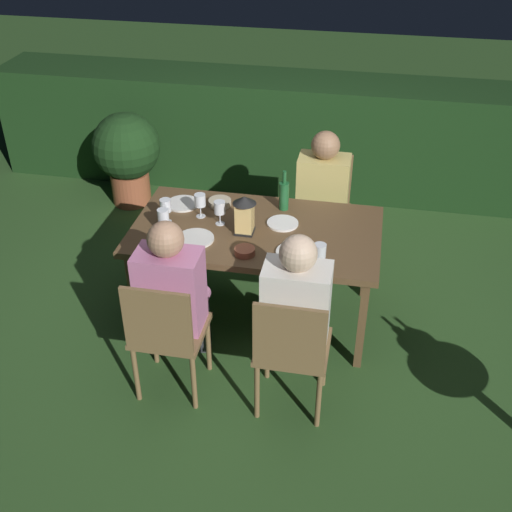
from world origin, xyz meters
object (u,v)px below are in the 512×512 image
plate_d (195,239)px  bowl_bread (245,251)px  plate_b (183,204)px  potted_plant_by_hedge (127,152)px  chair_side_left_a (166,332)px  wine_glass_d (320,252)px  lantern_centerpiece (245,213)px  green_bottle_on_table (284,195)px  dining_table (256,236)px  wine_glass_c (166,207)px  wine_glass_b (220,209)px  plate_a (297,253)px  person_in_cream (297,306)px  bowl_olives (220,202)px  person_in_pink (174,291)px  chair_side_right_b (323,205)px  plate_c (283,223)px  wine_glass_e (200,201)px  wine_glass_a (163,217)px  chair_side_left_b (291,348)px  person_in_mustard (321,199)px

plate_d → bowl_bread: 0.36m
plate_b → potted_plant_by_hedge: bearing=126.5°
chair_side_left_a → wine_glass_d: 1.02m
lantern_centerpiece → green_bottle_on_table: green_bottle_on_table is taller
dining_table → wine_glass_c: size_ratio=9.74×
wine_glass_b → plate_a: (0.55, -0.26, -0.11)m
person_in_cream → plate_d: size_ratio=4.70×
chair_side_left_a → bowl_olives: bearing=87.0°
person_in_pink → chair_side_right_b: bearing=63.8°
dining_table → person_in_pink: person_in_pink is taller
plate_c → bowl_olives: 0.51m
wine_glass_b → wine_glass_c: size_ratio=1.00×
wine_glass_e → potted_plant_by_hedge: size_ratio=0.19×
person_in_cream → plate_d: bearing=148.6°
person_in_pink → plate_c: (0.53, 0.75, 0.10)m
lantern_centerpiece → dining_table: bearing=41.8°
chair_side_right_b → bowl_bread: chair_side_right_b is taller
chair_side_right_b → lantern_centerpiece: bearing=-115.6°
plate_a → bowl_bread: bowl_bread is taller
chair_side_right_b → wine_glass_e: (-0.77, -0.76, 0.36)m
dining_table → bowl_olives: 0.42m
bowl_bread → bowl_olives: bearing=117.5°
person_in_pink → chair_side_right_b: person_in_pink is taller
potted_plant_by_hedge → plate_b: bearing=-53.5°
bowl_olives → bowl_bread: 0.65m
person_in_pink → wine_glass_e: person_in_pink is taller
wine_glass_a → potted_plant_by_hedge: 1.87m
green_bottle_on_table → plate_b: 0.72m
green_bottle_on_table → chair_side_left_b: bearing=-78.6°
wine_glass_a → bowl_bread: (0.57, -0.16, -0.09)m
bowl_bread → person_in_cream: bearing=-41.9°
person_in_cream → plate_a: size_ratio=4.43×
person_in_pink → plate_d: bearing=88.5°
wine_glass_d → wine_glass_e: same height
person_in_mustard → wine_glass_d: size_ratio=6.80×
person_in_cream → bowl_bread: size_ratio=8.87×
chair_side_left_a → plate_b: 1.12m
chair_side_right_b → plate_a: 1.13m
chair_side_left_a → person_in_cream: bearing=14.8°
wine_glass_e → bowl_bread: bearing=-45.6°
chair_side_right_b → dining_table: bearing=-113.5°
person_in_pink → green_bottle_on_table: bearing=62.0°
person_in_pink → wine_glass_e: bearing=92.4°
plate_b → potted_plant_by_hedge: (-0.91, 1.22, -0.23)m
wine_glass_b → plate_d: wine_glass_b is taller
plate_c → bowl_olives: bearing=159.9°
person_in_pink → plate_d: size_ratio=4.70×
plate_b → bowl_olives: size_ratio=1.46×
wine_glass_d → dining_table: bearing=140.5°
person_in_mustard → wine_glass_a: 1.27m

